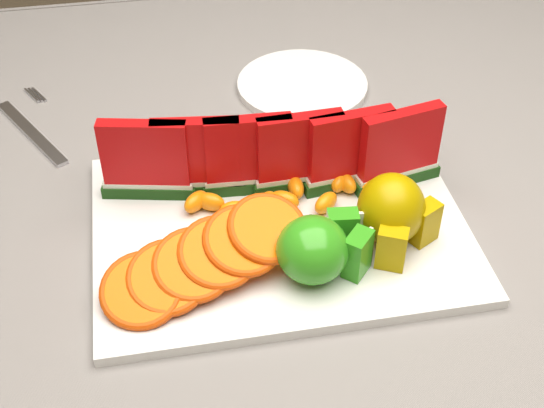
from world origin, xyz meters
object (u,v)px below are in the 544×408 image
(pear_cluster, at_px, (393,212))
(side_plate, at_px, (302,85))
(apple_cluster, at_px, (319,248))
(platter, at_px, (280,227))
(fork, at_px, (32,129))

(pear_cluster, bearing_deg, side_plate, 94.32)
(apple_cluster, bearing_deg, platter, 107.31)
(platter, bearing_deg, pear_cluster, -22.61)
(apple_cluster, bearing_deg, pear_cluster, 20.99)
(platter, distance_m, side_plate, 0.29)
(platter, xyz_separation_m, apple_cluster, (0.02, -0.08, 0.04))
(platter, distance_m, apple_cluster, 0.09)
(platter, height_order, pear_cluster, pear_cluster)
(side_plate, relative_size, fork, 1.26)
(apple_cluster, distance_m, side_plate, 0.37)
(side_plate, bearing_deg, pear_cluster, -85.68)
(platter, relative_size, pear_cluster, 4.27)
(apple_cluster, relative_size, pear_cluster, 1.18)
(platter, bearing_deg, side_plate, 73.05)
(pear_cluster, xyz_separation_m, side_plate, (-0.02, 0.33, -0.05))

